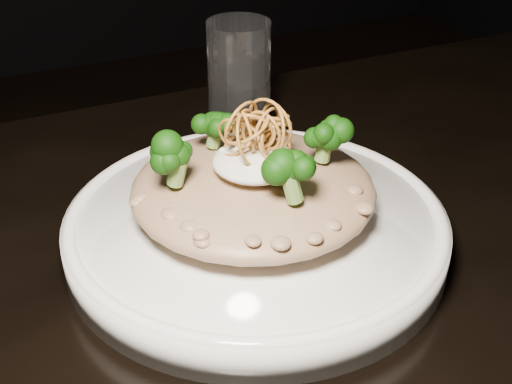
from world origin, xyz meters
The scene contains 7 objects.
table centered at (0.00, 0.00, 0.67)m, with size 1.10×0.80×0.75m.
plate centered at (-0.05, 0.06, 0.77)m, with size 0.32×0.32×0.03m, color white.
risotto centered at (-0.05, 0.06, 0.80)m, with size 0.20×0.20×0.04m, color brown.
broccoli centered at (-0.05, 0.06, 0.86)m, with size 0.16×0.16×0.06m, color black, non-canonical shape.
cheese centered at (-0.05, 0.05, 0.84)m, with size 0.07×0.07×0.02m, color white.
shallots centered at (-0.05, 0.06, 0.87)m, with size 0.07×0.07×0.04m, color brown, non-canonical shape.
drinking_glass centered at (0.03, 0.28, 0.81)m, with size 0.07×0.07×0.12m, color silver.
Camera 1 is at (-0.26, -0.39, 1.11)m, focal length 50.00 mm.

